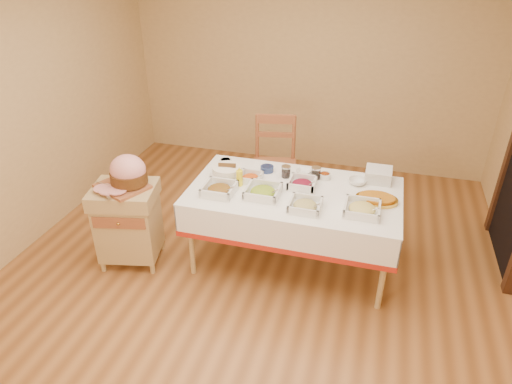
# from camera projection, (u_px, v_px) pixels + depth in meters

# --- Properties ---
(room_shell) EXTENTS (5.00, 5.00, 5.00)m
(room_shell) POSITION_uv_depth(u_px,v_px,m) (251.00, 142.00, 3.51)
(room_shell) COLOR #965D2E
(room_shell) RESTS_ON ground
(dining_table) EXTENTS (1.82, 1.02, 0.76)m
(dining_table) POSITION_uv_depth(u_px,v_px,m) (294.00, 206.00, 4.03)
(dining_table) COLOR tan
(dining_table) RESTS_ON ground
(butcher_cart) EXTENTS (0.64, 0.57, 0.78)m
(butcher_cart) POSITION_uv_depth(u_px,v_px,m) (128.00, 220.00, 4.13)
(butcher_cart) COLOR tan
(butcher_cart) RESTS_ON ground
(dining_chair) EXTENTS (0.54, 0.52, 1.03)m
(dining_chair) POSITION_uv_depth(u_px,v_px,m) (274.00, 164.00, 4.94)
(dining_chair) COLOR #9A5632
(dining_chair) RESTS_ON ground
(ham_on_board) EXTENTS (0.45, 0.42, 0.29)m
(ham_on_board) POSITION_uv_depth(u_px,v_px,m) (127.00, 174.00, 3.92)
(ham_on_board) COLOR #9A5632
(ham_on_board) RESTS_ON butcher_cart
(serving_dish_a) EXTENTS (0.27, 0.27, 0.12)m
(serving_dish_a) POSITION_uv_depth(u_px,v_px,m) (219.00, 189.00, 3.90)
(serving_dish_a) COLOR silver
(serving_dish_a) RESTS_ON dining_table
(serving_dish_b) EXTENTS (0.28, 0.28, 0.11)m
(serving_dish_b) POSITION_uv_depth(u_px,v_px,m) (263.00, 192.00, 3.86)
(serving_dish_b) COLOR silver
(serving_dish_b) RESTS_ON dining_table
(serving_dish_c) EXTENTS (0.25, 0.25, 0.10)m
(serving_dish_c) POSITION_uv_depth(u_px,v_px,m) (305.00, 205.00, 3.68)
(serving_dish_c) COLOR silver
(serving_dish_c) RESTS_ON dining_table
(serving_dish_d) EXTENTS (0.28, 0.28, 0.11)m
(serving_dish_d) POSITION_uv_depth(u_px,v_px,m) (362.00, 209.00, 3.63)
(serving_dish_d) COLOR silver
(serving_dish_d) RESTS_ON dining_table
(serving_dish_e) EXTENTS (0.21, 0.20, 0.09)m
(serving_dish_e) POSITION_uv_depth(u_px,v_px,m) (251.00, 177.00, 4.10)
(serving_dish_e) COLOR silver
(serving_dish_e) RESTS_ON dining_table
(serving_dish_f) EXTENTS (0.24, 0.23, 0.11)m
(serving_dish_f) POSITION_uv_depth(u_px,v_px,m) (302.00, 183.00, 3.99)
(serving_dish_f) COLOR silver
(serving_dish_f) RESTS_ON dining_table
(small_bowl_left) EXTENTS (0.12, 0.12, 0.05)m
(small_bowl_left) POSITION_uv_depth(u_px,v_px,m) (226.00, 162.00, 4.39)
(small_bowl_left) COLOR silver
(small_bowl_left) RESTS_ON dining_table
(small_bowl_mid) EXTENTS (0.12, 0.12, 0.05)m
(small_bowl_mid) POSITION_uv_depth(u_px,v_px,m) (267.00, 168.00, 4.26)
(small_bowl_mid) COLOR navy
(small_bowl_mid) RESTS_ON dining_table
(small_bowl_right) EXTENTS (0.10, 0.10, 0.05)m
(small_bowl_right) POSITION_uv_depth(u_px,v_px,m) (325.00, 176.00, 4.13)
(small_bowl_right) COLOR silver
(small_bowl_right) RESTS_ON dining_table
(bowl_white_imported) EXTENTS (0.15, 0.15, 0.03)m
(bowl_white_imported) POSITION_uv_depth(u_px,v_px,m) (304.00, 172.00, 4.23)
(bowl_white_imported) COLOR silver
(bowl_white_imported) RESTS_ON dining_table
(bowl_small_imported) EXTENTS (0.19, 0.19, 0.05)m
(bowl_small_imported) POSITION_uv_depth(u_px,v_px,m) (358.00, 182.00, 4.05)
(bowl_small_imported) COLOR silver
(bowl_small_imported) RESTS_ON dining_table
(preserve_jar_left) EXTENTS (0.09, 0.09, 0.11)m
(preserve_jar_left) POSITION_uv_depth(u_px,v_px,m) (286.00, 172.00, 4.15)
(preserve_jar_left) COLOR silver
(preserve_jar_left) RESTS_ON dining_table
(preserve_jar_right) EXTENTS (0.09, 0.09, 0.11)m
(preserve_jar_right) POSITION_uv_depth(u_px,v_px,m) (316.00, 174.00, 4.12)
(preserve_jar_right) COLOR silver
(preserve_jar_right) RESTS_ON dining_table
(mustard_bottle) EXTENTS (0.06, 0.06, 0.18)m
(mustard_bottle) POSITION_uv_depth(u_px,v_px,m) (239.00, 177.00, 4.00)
(mustard_bottle) COLOR yellow
(mustard_bottle) RESTS_ON dining_table
(bread_basket) EXTENTS (0.27, 0.27, 0.12)m
(bread_basket) POSITION_uv_depth(u_px,v_px,m) (227.00, 171.00, 4.16)
(bread_basket) COLOR white
(bread_basket) RESTS_ON dining_table
(plate_stack) EXTENTS (0.23, 0.23, 0.11)m
(plate_stack) POSITION_uv_depth(u_px,v_px,m) (378.00, 175.00, 4.09)
(plate_stack) COLOR silver
(plate_stack) RESTS_ON dining_table
(brass_platter) EXTENTS (0.35, 0.25, 0.05)m
(brass_platter) POSITION_uv_depth(u_px,v_px,m) (377.00, 199.00, 3.79)
(brass_platter) COLOR gold
(brass_platter) RESTS_ON dining_table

